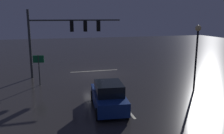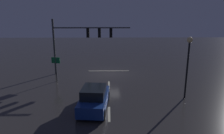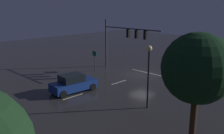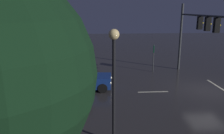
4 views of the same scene
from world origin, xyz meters
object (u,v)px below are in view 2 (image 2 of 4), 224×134
(route_sign, at_px, (56,64))
(car_approaching, at_px, (94,98))
(traffic_signal_assembly, at_px, (82,37))
(street_lamp_left_kerb, at_px, (188,56))

(route_sign, bearing_deg, car_approaching, 123.57)
(car_approaching, bearing_deg, traffic_signal_assembly, -78.58)
(car_approaching, bearing_deg, street_lamp_left_kerb, -165.85)
(route_sign, bearing_deg, traffic_signal_assembly, -131.38)
(traffic_signal_assembly, xyz_separation_m, street_lamp_left_kerb, (-9.14, 7.39, -0.76))
(traffic_signal_assembly, bearing_deg, street_lamp_left_kerb, 141.05)
(traffic_signal_assembly, relative_size, route_sign, 3.37)
(car_approaching, xyz_separation_m, street_lamp_left_kerb, (-7.28, -1.83, 2.72))
(traffic_signal_assembly, distance_m, route_sign, 4.41)
(car_approaching, height_order, street_lamp_left_kerb, street_lamp_left_kerb)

